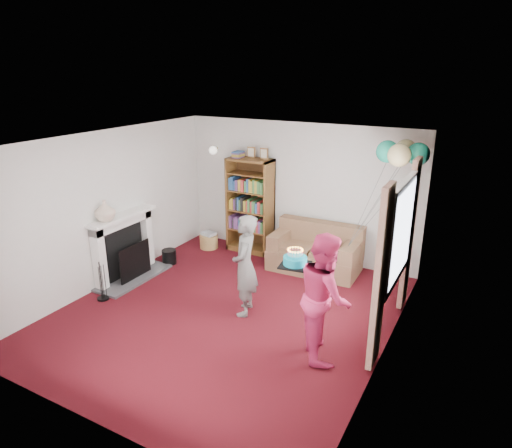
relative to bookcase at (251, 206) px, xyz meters
The scene contains 16 objects.
ground 2.62m from the bookcase, 68.97° to the right, with size 5.00×5.00×0.00m, color black.
wall_back 0.98m from the bookcase, 13.33° to the left, with size 4.50×0.02×2.50m, color silver.
wall_left 2.70m from the bookcase, 120.88° to the right, with size 0.02×5.00×2.50m, color silver.
wall_right 3.91m from the bookcase, 36.19° to the right, with size 0.02×5.00×2.50m, color silver.
ceiling 2.95m from the bookcase, 68.97° to the right, with size 4.50×5.00×0.01m, color white.
fireplace 2.46m from the bookcase, 119.72° to the right, with size 0.55×1.80×1.12m.
window_bay 3.54m from the bookcase, 28.83° to the right, with size 0.14×2.02×2.20m.
wall_sconce 1.32m from the bookcase, behind, with size 0.16×0.23×0.16m.
bookcase is the anchor object (origin of this frame).
sofa 1.58m from the bookcase, ahead, with size 1.55×0.82×0.82m.
wicker_basket 1.12m from the bookcase, 157.45° to the right, with size 0.36×0.36×0.33m.
person_striped 2.43m from the bookcase, 62.73° to the right, with size 0.54×0.36×1.49m, color black.
person_magenta 3.56m from the bookcase, 46.27° to the right, with size 0.78×0.61×1.60m, color #CC285D.
birthday_cake 3.18m from the bookcase, 50.73° to the right, with size 0.36×0.36×0.22m.
balloons 3.11m from the bookcase, ahead, with size 1.08×0.77×1.75m.
mantel_vase 2.77m from the bookcase, 116.76° to the right, with size 0.32×0.32×0.33m, color beige.
Camera 1 is at (3.20, -4.97, 3.42)m, focal length 32.00 mm.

